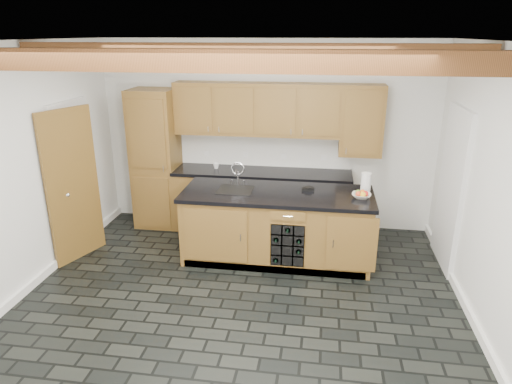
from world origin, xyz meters
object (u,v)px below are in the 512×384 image
island (277,226)px  fruit_bowl (361,196)px  paper_towel (366,182)px  kitchen_scale (308,189)px

island → fruit_bowl: (1.05, -0.04, 0.49)m
island → paper_towel: paper_towel is taller
fruit_bowl → paper_towel: size_ratio=0.93×
kitchen_scale → fruit_bowl: size_ratio=0.70×
island → paper_towel: (1.11, 0.20, 0.59)m
kitchen_scale → island: bearing=-164.0°
paper_towel → kitchen_scale: bearing=-175.6°
fruit_bowl → paper_towel: paper_towel is taller
island → kitchen_scale: bearing=20.9°
kitchen_scale → fruit_bowl: bearing=-20.5°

